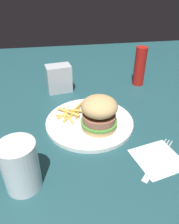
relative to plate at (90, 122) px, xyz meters
name	(u,v)px	position (x,y,z in m)	size (l,w,h in m)	color
ground_plane	(93,120)	(0.01, 0.02, -0.01)	(1.60, 1.60, 0.00)	#1E474C
plate	(90,122)	(0.00, 0.00, 0.00)	(0.26, 0.26, 0.01)	white
sandwich	(99,113)	(0.02, -0.04, 0.05)	(0.11, 0.11, 0.10)	tan
fries_pile	(71,112)	(-0.05, 0.04, 0.01)	(0.09, 0.10, 0.01)	#E5B251
napkin	(158,159)	(0.14, -0.17, -0.01)	(0.11, 0.11, 0.00)	white
fork	(158,158)	(0.14, -0.17, 0.00)	(0.13, 0.14, 0.00)	silver
drink_glass	(21,169)	(-0.18, -0.20, 0.04)	(0.08, 0.08, 0.12)	silver
napkin_dispenser	(59,78)	(-0.08, 0.23, 0.04)	(0.09, 0.06, 0.10)	#B7BABF
ketchup_bottle	(140,66)	(0.24, 0.24, 0.07)	(0.04, 0.04, 0.15)	#B21914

